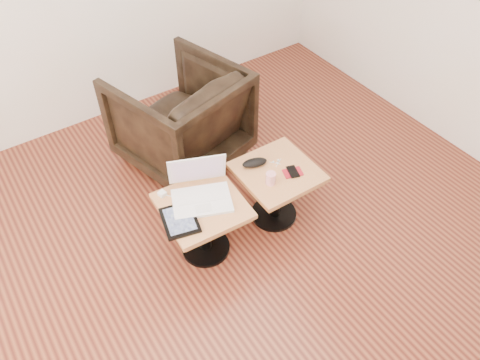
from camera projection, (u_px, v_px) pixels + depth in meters
room_shell at (249, 128)px, 1.87m from camera, size 4.52×4.52×2.71m
side_table_left at (203, 216)px, 2.88m from camera, size 0.51×0.51×0.44m
side_table_right at (276, 182)px, 3.09m from camera, size 0.49×0.49×0.44m
laptop at (200, 190)px, 2.81m from camera, size 0.44×0.41×0.25m
tablet at (180, 220)px, 2.70m from camera, size 0.25×0.29×0.02m
charging_adapter at (162, 194)px, 2.85m from camera, size 0.05×0.05×0.03m
glasses_case at (255, 163)px, 3.02m from camera, size 0.18×0.12×0.05m
striped_cup at (271, 178)px, 2.90m from camera, size 0.08×0.08×0.08m
earbuds_tangle at (276, 162)px, 3.05m from camera, size 0.08×0.05×0.01m
phone_on_sleeve at (293, 172)px, 2.99m from camera, size 0.14×0.12×0.01m
armchair at (180, 117)px, 3.49m from camera, size 1.01×1.03×0.77m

